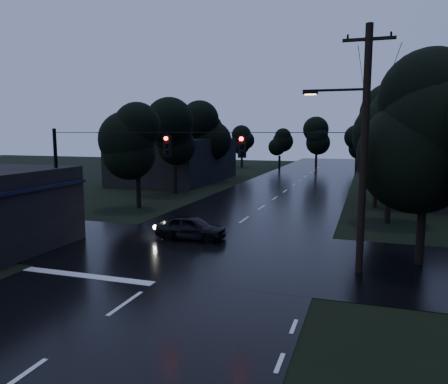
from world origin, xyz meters
The scene contains 17 objects.
ground centered at (0.00, 0.00, 0.00)m, with size 160.00×160.00×0.00m, color black.
main_road centered at (0.00, 30.00, 0.00)m, with size 12.00×120.00×0.02m, color black.
cross_street centered at (0.00, 12.00, 0.00)m, with size 60.00×9.00×0.02m, color black.
building_far_right centered at (14.00, 34.00, 2.20)m, with size 10.00×14.00×4.40m, color black.
building_far_left centered at (-14.00, 40.00, 2.50)m, with size 10.00×16.00×5.00m, color black.
utility_pole_main centered at (7.41, 11.00, 5.26)m, with size 3.50×0.30×10.00m.
utility_pole_far centered at (8.30, 28.00, 3.88)m, with size 2.00×0.30×7.50m.
anchor_pole_left centered at (-7.50, 11.00, 3.00)m, with size 0.18×0.18×6.00m, color black.
span_signals centered at (0.56, 10.99, 5.24)m, with size 15.00×0.37×1.12m.
tree_corner_near centered at (10.00, 13.00, 5.99)m, with size 4.48×4.48×9.44m.
tree_left_a centered at (-9.00, 22.00, 5.24)m, with size 3.92×3.92×8.26m.
tree_left_b centered at (-9.60, 30.00, 5.62)m, with size 4.20×4.20×8.85m.
tree_left_c centered at (-10.20, 40.00, 5.99)m, with size 4.48×4.48×9.44m.
tree_right_a centered at (9.00, 22.00, 5.62)m, with size 4.20×4.20×8.85m.
tree_right_b centered at (9.60, 30.00, 5.99)m, with size 4.48×4.48×9.44m.
tree_right_c centered at (10.20, 40.00, 6.37)m, with size 4.76×4.76×10.03m.
car centered at (-1.35, 14.10, 0.66)m, with size 1.56×3.88×1.32m, color black.
Camera 1 is at (7.67, -7.46, 5.84)m, focal length 35.00 mm.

